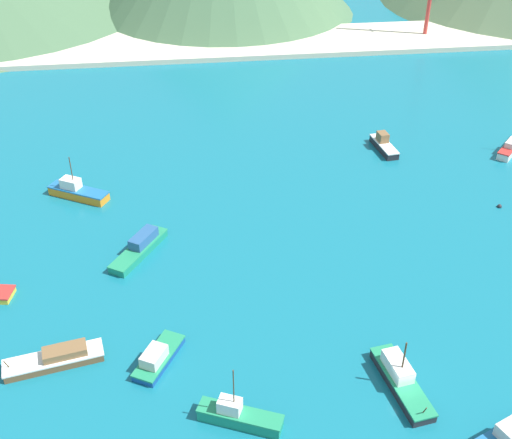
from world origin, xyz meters
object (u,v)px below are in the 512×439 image
(fishing_boat_8, at_px, (401,379))
(fishing_boat_4, at_px, (77,191))
(fishing_boat_10, at_px, (157,357))
(fishing_boat_9, at_px, (140,247))
(fishing_boat_2, at_px, (56,358))
(fishing_boat_7, at_px, (384,145))
(fishing_boat_12, at_px, (238,416))
(buoy_0, at_px, (499,206))

(fishing_boat_8, bearing_deg, fishing_boat_4, 131.33)
(fishing_boat_10, bearing_deg, fishing_boat_9, 96.58)
(fishing_boat_2, xyz_separation_m, fishing_boat_7, (50.52, 45.02, 0.20))
(fishing_boat_9, relative_size, fishing_boat_12, 1.21)
(fishing_boat_9, distance_m, fishing_boat_12, 31.70)
(fishing_boat_4, relative_size, fishing_boat_9, 0.93)
(fishing_boat_10, bearing_deg, fishing_boat_8, -14.21)
(fishing_boat_2, bearing_deg, fishing_boat_12, -28.65)
(fishing_boat_4, bearing_deg, fishing_boat_10, -71.21)
(fishing_boat_9, bearing_deg, fishing_boat_8, -44.38)
(fishing_boat_2, xyz_separation_m, fishing_boat_9, (8.62, 19.55, 0.17))
(fishing_boat_4, distance_m, fishing_boat_8, 57.49)
(fishing_boat_10, bearing_deg, buoy_0, 26.45)
(fishing_boat_10, relative_size, fishing_boat_12, 0.91)
(buoy_0, bearing_deg, fishing_boat_12, -141.40)
(fishing_boat_4, bearing_deg, buoy_0, -9.81)
(fishing_boat_8, relative_size, buoy_0, 14.96)
(fishing_boat_2, distance_m, fishing_boat_8, 37.30)
(fishing_boat_10, height_order, buoy_0, fishing_boat_10)
(fishing_boat_2, relative_size, fishing_boat_8, 1.04)
(buoy_0, bearing_deg, fishing_boat_4, 170.19)
(fishing_boat_8, bearing_deg, fishing_boat_12, -171.33)
(fishing_boat_7, relative_size, fishing_boat_10, 1.06)
(fishing_boat_2, distance_m, fishing_boat_12, 21.68)
(fishing_boat_12, bearing_deg, fishing_boat_9, 109.17)
(fishing_boat_4, distance_m, fishing_boat_12, 50.20)
(fishing_boat_8, bearing_deg, fishing_boat_2, 168.04)
(fishing_boat_7, relative_size, fishing_boat_9, 0.80)
(fishing_boat_4, xyz_separation_m, fishing_boat_8, (37.96, -43.17, -0.09))
(buoy_0, bearing_deg, fishing_boat_9, -174.90)
(fishing_boat_2, xyz_separation_m, fishing_boat_8, (36.49, -7.73, 0.21))
(fishing_boat_4, bearing_deg, fishing_boat_2, -87.62)
(fishing_boat_10, relative_size, buoy_0, 11.13)
(fishing_boat_2, height_order, fishing_boat_12, fishing_boat_12)
(fishing_boat_2, relative_size, fishing_boat_7, 1.31)
(fishing_boat_7, xyz_separation_m, fishing_boat_8, (-14.03, -52.75, 0.01))
(fishing_boat_9, xyz_separation_m, fishing_boat_12, (10.41, -29.94, 0.07))
(fishing_boat_9, bearing_deg, fishing_boat_7, 31.30)
(fishing_boat_9, relative_size, buoy_0, 14.81)
(fishing_boat_7, bearing_deg, fishing_boat_12, -119.61)
(fishing_boat_8, height_order, fishing_boat_12, fishing_boat_12)
(fishing_boat_2, height_order, fishing_boat_10, fishing_boat_10)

